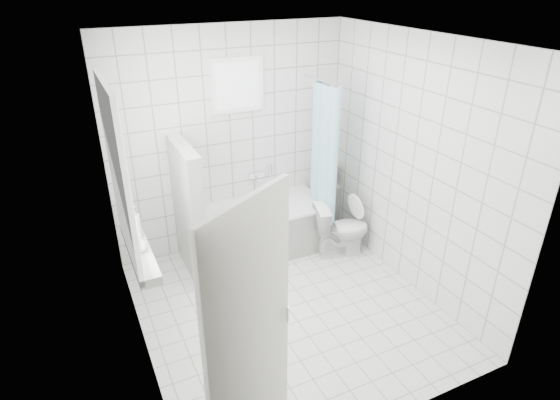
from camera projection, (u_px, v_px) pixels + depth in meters
ground at (288, 308)px, 4.75m from camera, size 3.00×3.00×0.00m
ceiling at (290, 40)px, 3.60m from camera, size 3.00×3.00×0.00m
wall_back at (231, 142)px, 5.39m from camera, size 2.80×0.02×2.60m
wall_front at (394, 284)px, 2.96m from camera, size 2.80×0.02×2.60m
wall_left at (128, 226)px, 3.64m from camera, size 0.02×3.00×2.60m
wall_right at (413, 167)px, 4.71m from camera, size 0.02×3.00×2.60m
window_left at (122, 175)px, 3.76m from camera, size 0.01×0.90×1.40m
window_back at (238, 85)px, 5.10m from camera, size 0.50×0.01×0.50m
window_sill at (140, 252)px, 4.11m from camera, size 0.18×1.02×0.08m
door at (250, 341)px, 2.92m from camera, size 0.71×0.43×2.00m
bathtub at (260, 229)px, 5.61m from camera, size 1.57×0.77×0.58m
partition_wall at (189, 211)px, 5.03m from camera, size 0.15×0.85×1.50m
tiled_ledge at (327, 204)px, 6.23m from camera, size 0.40×0.24×0.55m
toilet at (341, 229)px, 5.53m from camera, size 0.71×0.51×0.65m
curtain_rod at (319, 80)px, 5.11m from camera, size 0.02×0.80×0.02m
shower_curtain at (322, 161)px, 5.40m from camera, size 0.14×0.48×1.78m
tub_faucet at (256, 175)px, 5.67m from camera, size 0.18×0.06×0.06m
sill_bottles at (136, 228)px, 4.13m from camera, size 0.18×0.48×0.33m
ledge_bottles at (329, 178)px, 6.03m from camera, size 0.19×0.19×0.28m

